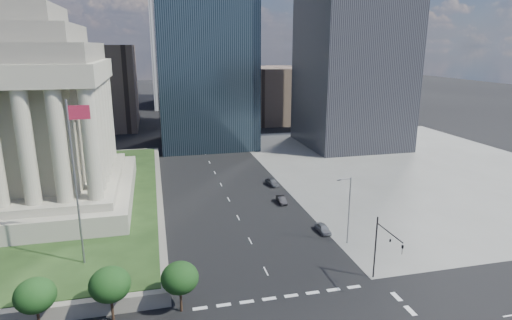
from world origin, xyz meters
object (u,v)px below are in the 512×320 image
object	(u,v)px
flagpole	(76,175)
parked_sedan_near	(323,228)
parked_sedan_mid	(282,200)
parked_sedan_far	(272,182)
street_lamp_north	(348,206)
war_memorial	(12,87)
traffic_signal_ne	(384,245)

from	to	relation	value
flagpole	parked_sedan_near	xyz separation A→B (m)	(33.33, 5.26, -12.47)
parked_sedan_mid	parked_sedan_far	distance (m)	10.29
flagpole	parked_sedan_mid	world-z (taller)	flagpole
flagpole	parked_sedan_far	bearing A→B (deg)	42.32
parked_sedan_near	parked_sedan_far	xyz separation A→B (m)	(-1.39, 23.81, 0.08)
street_lamp_north	parked_sedan_mid	distance (m)	19.04
war_memorial	flagpole	world-z (taller)	war_memorial
parked_sedan_near	parked_sedan_mid	xyz separation A→B (m)	(-2.50, 13.58, -0.03)
traffic_signal_ne	parked_sedan_far	distance (m)	39.71
traffic_signal_ne	parked_sedan_near	xyz separation A→B (m)	(-1.00, 15.57, -4.60)
war_memorial	traffic_signal_ne	bearing A→B (deg)	-36.42
war_memorial	traffic_signal_ne	xyz separation A→B (m)	(46.50, -34.30, -16.15)
traffic_signal_ne	parked_sedan_near	distance (m)	16.26
street_lamp_north	parked_sedan_far	world-z (taller)	street_lamp_north
war_memorial	parked_sedan_near	xyz separation A→B (m)	(45.50, -18.74, -20.75)
street_lamp_north	parked_sedan_mid	size ratio (longest dim) A/B	2.66
parked_sedan_mid	parked_sedan_near	bearing A→B (deg)	-77.80
war_memorial	parked_sedan_near	size ratio (longest dim) A/B	10.25
war_memorial	parked_sedan_near	bearing A→B (deg)	-22.38
traffic_signal_ne	parked_sedan_far	xyz separation A→B (m)	(-2.39, 39.38, -4.53)
war_memorial	traffic_signal_ne	distance (m)	60.00
flagpole	parked_sedan_mid	xyz separation A→B (m)	(30.83, 18.84, -12.50)
traffic_signal_ne	parked_sedan_near	size ratio (longest dim) A/B	2.10
flagpole	parked_sedan_near	bearing A→B (deg)	8.97
war_memorial	street_lamp_north	world-z (taller)	war_memorial
flagpole	parked_sedan_far	world-z (taller)	flagpole
parked_sedan_mid	parked_sedan_far	world-z (taller)	parked_sedan_far
war_memorial	parked_sedan_near	distance (m)	53.40
traffic_signal_ne	parked_sedan_near	bearing A→B (deg)	93.68
parked_sedan_far	parked_sedan_mid	bearing A→B (deg)	-104.12
traffic_signal_ne	parked_sedan_mid	distance (m)	29.72
traffic_signal_ne	parked_sedan_far	bearing A→B (deg)	93.48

